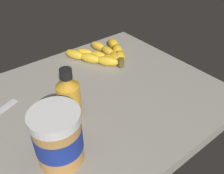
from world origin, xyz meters
TOP-DOWN VIEW (x-y plane):
  - ground_plane at (0.00, 0.00)cm, footprint 73.29×58.43cm
  - banana_bunch at (16.21, 16.43)cm, footprint 21.37×19.95cm
  - peanut_butter_jar at (-16.96, -12.75)cm, footprint 10.29×10.29cm
  - honey_bottle at (-8.45, -2.43)cm, footprint 5.86×5.86cm

SIDE VIEW (x-z plane):
  - ground_plane at x=0.00cm, z-range -3.57..0.00cm
  - banana_bunch at x=16.21cm, z-range -0.17..3.45cm
  - honey_bottle at x=-8.45cm, z-range -0.89..13.44cm
  - peanut_butter_jar at x=-16.96cm, z-range -0.07..13.05cm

